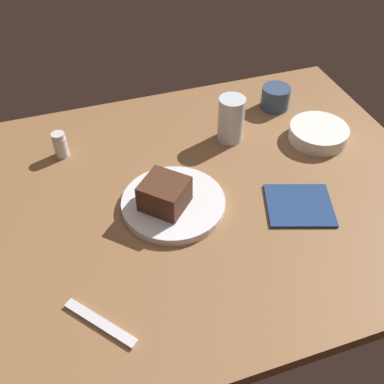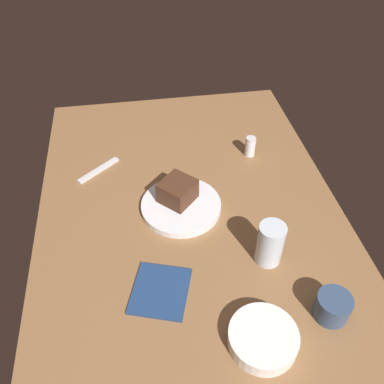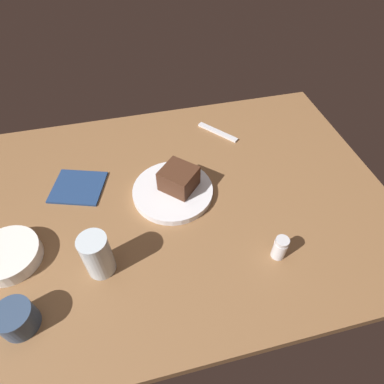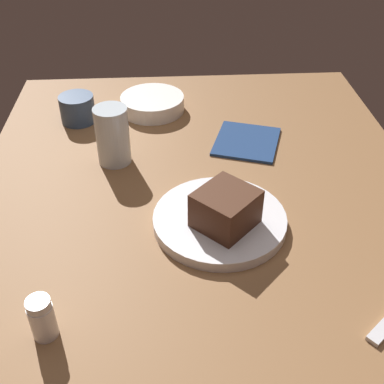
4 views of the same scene
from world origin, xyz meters
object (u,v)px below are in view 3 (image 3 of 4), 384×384
Objects in this scene: side_bowl at (9,255)px; folded_napkin at (78,187)px; dessert_plate at (173,191)px; coffee_cup at (17,319)px; salt_shaker at (280,248)px; dessert_spoon at (218,132)px; chocolate_cake_slice at (179,178)px; water_glass at (97,255)px.

side_bowl reaches higher than folded_napkin.
coffee_cup is at bearing 36.68° from dessert_plate.
salt_shaker is at bearing 129.18° from dessert_plate.
dessert_spoon reaches higher than folded_napkin.
salt_shaker reaches higher than folded_napkin.
chocolate_cake_slice is 0.60× the size of side_bowl.
dessert_spoon is at bearing -89.32° from salt_shaker.
dessert_spoon is (-61.58, -34.33, -1.45)cm from side_bowl.
water_glass reaches higher than coffee_cup.
dessert_plate is 2.90× the size of coffee_cup.
water_glass reaches higher than salt_shaker.
side_bowl is at bearing -76.56° from coffee_cup.
chocolate_cake_slice is 0.59× the size of dessert_spoon.
salt_shaker is at bearing -177.30° from coffee_cup.
salt_shaker reaches higher than coffee_cup.
salt_shaker reaches higher than dessert_spoon.
folded_napkin is at bearing -111.89° from dessert_spoon.
side_bowl is at bearing -19.56° from water_glass.
salt_shaker is at bearing 143.97° from folded_napkin.
dessert_spoon is at bearing -150.86° from side_bowl.
water_glass is 1.51× the size of coffee_cup.
side_bowl is 70.52cm from dessert_spoon.
dessert_spoon is at bearing -134.23° from water_glass.
folded_napkin is at bearing -107.79° from coffee_cup.
chocolate_cake_slice is at bearing -144.09° from coffee_cup.
salt_shaker is 0.47× the size of folded_napkin.
side_bowl is at bearing 15.24° from dessert_plate.
salt_shaker is 0.85× the size of coffee_cup.
dessert_spoon is 1.07× the size of folded_napkin.
folded_napkin is (46.45, -33.79, -2.92)cm from salt_shaker.
side_bowl is 0.98× the size of dessert_spoon.
water_glass is at bearing 160.44° from side_bowl.
folded_napkin is (5.22, -27.29, -5.51)cm from water_glass.
dessert_spoon is 48.11cm from folded_napkin.
salt_shaker is at bearing -38.72° from dessert_spoon.
folded_napkin is at bearing -15.85° from chocolate_cake_slice.
coffee_cup is (37.59, 27.99, 2.13)cm from dessert_plate.
dessert_plate is 32.66cm from salt_shaker.
water_glass is at bearing -83.63° from dessert_spoon.
dessert_plate reaches higher than dessert_spoon.
dessert_plate is at bearing 161.75° from folded_napkin.
chocolate_cake_slice reaches higher than salt_shaker.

